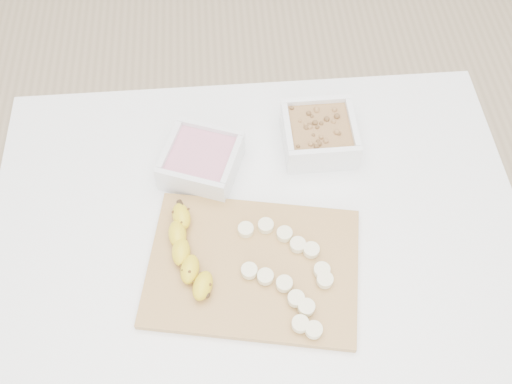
{
  "coord_description": "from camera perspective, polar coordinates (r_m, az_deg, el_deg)",
  "views": [
    {
      "loc": [
        -0.04,
        -0.52,
        1.68
      ],
      "look_at": [
        0.0,
        0.03,
        0.81
      ],
      "focal_mm": 40.0,
      "sensor_mm": 36.0,
      "label": 1
    }
  ],
  "objects": [
    {
      "name": "cutting_board",
      "position": [
        1.02,
        -0.3,
        -7.51
      ],
      "size": [
        0.41,
        0.33,
        0.01
      ],
      "primitive_type": "cube",
      "rotation": [
        0.0,
        0.0,
        -0.19
      ],
      "color": "#A97847",
      "rests_on": "table"
    },
    {
      "name": "bowl_granola",
      "position": [
        1.15,
        6.33,
        5.81
      ],
      "size": [
        0.14,
        0.14,
        0.07
      ],
      "color": "white",
      "rests_on": "table"
    },
    {
      "name": "bowl_yogurt",
      "position": [
        1.11,
        -5.47,
        3.16
      ],
      "size": [
        0.18,
        0.18,
        0.06
      ],
      "color": "white",
      "rests_on": "table"
    },
    {
      "name": "table",
      "position": [
        1.15,
        0.12,
        -5.38
      ],
      "size": [
        1.0,
        0.7,
        0.75
      ],
      "color": "white",
      "rests_on": "ground"
    },
    {
      "name": "ground",
      "position": [
        1.76,
        0.08,
        -14.99
      ],
      "size": [
        3.5,
        3.5,
        0.0
      ],
      "primitive_type": "plane",
      "color": "#C6AD89",
      "rests_on": "ground"
    },
    {
      "name": "banana_slices",
      "position": [
        1.0,
        3.43,
        -8.0
      ],
      "size": [
        0.16,
        0.23,
        0.02
      ],
      "color": "#F4EBB8",
      "rests_on": "cutting_board"
    },
    {
      "name": "banana",
      "position": [
        1.01,
        -6.74,
        -6.08
      ],
      "size": [
        0.06,
        0.19,
        0.03
      ],
      "primitive_type": null,
      "rotation": [
        0.0,
        0.0,
        0.05
      ],
      "color": "yellow",
      "rests_on": "cutting_board"
    }
  ]
}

